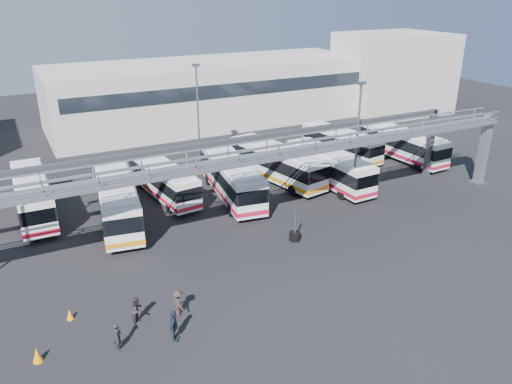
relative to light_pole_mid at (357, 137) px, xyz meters
name	(u,v)px	position (x,y,z in m)	size (l,w,h in m)	color
ground	(268,275)	(-12.00, -7.00, -5.73)	(140.00, 140.00, 0.00)	black
gantry	(228,167)	(-12.00, -1.13, -0.22)	(51.40, 5.15, 7.10)	gray
warehouse	(211,92)	(0.00, 31.00, -1.73)	(42.00, 14.00, 8.00)	#9E9E99
building_right	(393,73)	(26.00, 25.00, -0.23)	(14.00, 12.00, 11.00)	#B2B2AD
light_pole_mid	(357,137)	(0.00, 0.00, 0.00)	(0.70, 0.35, 10.21)	#4C4F54
light_pole_back	(198,110)	(-8.00, 15.00, 0.00)	(0.70, 0.35, 10.21)	#4C4F54
bus_2	(33,195)	(-24.28, 9.49, -3.91)	(2.59, 10.86, 3.29)	silver
bus_3	(117,198)	(-18.58, 5.32, -3.78)	(4.32, 11.87, 3.53)	silver
bus_4	(164,179)	(-13.91, 8.40, -4.05)	(3.44, 10.20, 3.04)	silver
bus_5	(231,177)	(-8.71, 5.69, -3.81)	(4.19, 11.68, 3.47)	silver
bus_6	(276,162)	(-3.33, 7.30, -3.84)	(4.68, 11.52, 3.41)	silver
bus_7	(329,166)	(0.48, 4.29, -3.94)	(2.83, 10.72, 3.23)	silver
bus_8	(341,143)	(6.25, 10.26, -4.05)	(3.83, 10.24, 3.04)	silver
bus_9	(403,144)	(11.59, 6.68, -3.95)	(2.93, 10.70, 3.22)	silver
pedestrian_a	(118,337)	(-22.09, -9.67, -4.94)	(0.57, 0.38, 1.58)	black
pedestrian_b	(137,310)	(-20.63, -7.96, -4.92)	(0.78, 0.61, 1.61)	#2B222F
pedestrian_c	(178,303)	(-18.45, -8.34, -4.93)	(1.04, 0.60, 1.60)	#322321
pedestrian_d	(174,326)	(-19.35, -10.29, -4.83)	(1.05, 0.44, 1.79)	#1A2330
cone_left	(37,355)	(-25.84, -8.72, -5.33)	(0.50, 0.50, 0.79)	orange
cone_right	(70,314)	(-23.92, -5.92, -5.41)	(0.40, 0.40, 0.63)	orange
tire_stack	(295,235)	(-8.02, -3.70, -5.34)	(0.81, 0.81, 2.32)	black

